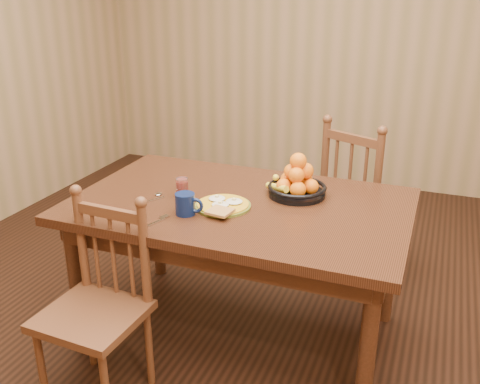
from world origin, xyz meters
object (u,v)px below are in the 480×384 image
(chair_far, at_px, (361,200))
(chair_near, at_px, (97,307))
(dining_table, at_px, (240,218))
(breakfast_plate, at_px, (223,205))
(coffee_mug, at_px, (186,204))
(fruit_bowl, at_px, (297,183))

(chair_far, bearing_deg, chair_near, 84.00)
(dining_table, height_order, breakfast_plate, breakfast_plate)
(chair_far, bearing_deg, dining_table, 86.98)
(breakfast_plate, distance_m, coffee_mug, 0.19)
(chair_far, bearing_deg, fruit_bowl, 96.51)
(fruit_bowl, bearing_deg, breakfast_plate, -135.66)
(chair_far, bearing_deg, coffee_mug, 84.67)
(chair_near, height_order, breakfast_plate, chair_near)
(chair_near, bearing_deg, fruit_bowl, 53.76)
(chair_near, xyz_separation_m, breakfast_plate, (0.37, 0.52, 0.32))
(dining_table, bearing_deg, fruit_bowl, 37.72)
(dining_table, height_order, chair_near, chair_near)
(breakfast_plate, bearing_deg, chair_near, -125.06)
(fruit_bowl, bearing_deg, chair_near, -129.08)
(chair_far, height_order, breakfast_plate, chair_far)
(chair_far, bearing_deg, breakfast_plate, 86.94)
(chair_far, xyz_separation_m, fruit_bowl, (-0.23, -0.72, 0.34))
(breakfast_plate, bearing_deg, dining_table, 62.59)
(breakfast_plate, bearing_deg, fruit_bowl, 44.34)
(breakfast_plate, xyz_separation_m, coffee_mug, (-0.12, -0.13, 0.04))
(breakfast_plate, bearing_deg, chair_far, 63.00)
(breakfast_plate, height_order, coffee_mug, coffee_mug)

